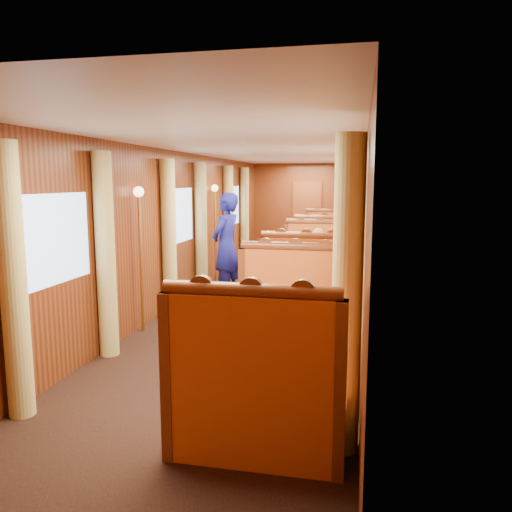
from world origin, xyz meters
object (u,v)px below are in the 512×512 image
(banquette_near_aft, at_px, (293,324))
(rose_vase_far, at_px, (329,230))
(tea_tray, at_px, (269,322))
(steward, at_px, (226,246))
(table_far, at_px, (328,254))
(teapot_left, at_px, (259,315))
(fruit_plate, at_px, (314,324))
(teapot_back, at_px, (265,312))
(banquette_mid_aft, at_px, (319,270))
(passenger, at_px, (318,255))
(banquette_far_aft, at_px, (330,246))
(banquette_near_fwd, at_px, (256,402))
(rose_vase_mid, at_px, (314,250))
(banquette_mid_fwd, at_px, (307,295))
(banquette_far_fwd, at_px, (324,258))
(table_mid, at_px, (313,284))
(teapot_right, at_px, (270,318))
(table_near, at_px, (278,360))

(banquette_near_aft, height_order, rose_vase_far, banquette_near_aft)
(tea_tray, relative_size, steward, 0.19)
(table_far, bearing_deg, teapot_left, -91.37)
(banquette_near_aft, distance_m, fruit_plate, 1.20)
(teapot_left, xyz_separation_m, teapot_back, (0.03, 0.15, -0.01))
(banquette_mid_aft, bearing_deg, passenger, -90.00)
(table_far, distance_m, banquette_far_aft, 1.02)
(banquette_near_fwd, bearing_deg, tea_tray, 94.44)
(banquette_near_aft, relative_size, rose_vase_far, 3.72)
(tea_tray, bearing_deg, passenger, 89.06)
(fruit_plate, distance_m, rose_vase_mid, 3.63)
(banquette_mid_fwd, distance_m, banquette_far_fwd, 3.50)
(steward, bearing_deg, banquette_near_fwd, 32.60)
(table_mid, height_order, table_far, same)
(banquette_mid_fwd, distance_m, banquette_far_aft, 5.53)
(banquette_near_aft, distance_m, tea_tray, 1.15)
(table_far, distance_m, rose_vase_far, 0.55)
(teapot_right, height_order, rose_vase_far, rose_vase_far)
(table_near, distance_m, fruit_plate, 0.52)
(tea_tray, relative_size, teapot_left, 2.05)
(table_mid, relative_size, banquette_far_fwd, 0.78)
(banquette_near_aft, distance_m, rose_vase_far, 5.98)
(teapot_right, bearing_deg, table_far, 71.73)
(banquette_mid_aft, height_order, banquette_far_aft, same)
(banquette_near_aft, bearing_deg, rose_vase_far, 89.89)
(table_near, distance_m, banquette_near_aft, 1.02)
(banquette_near_fwd, relative_size, teapot_right, 8.47)
(banquette_mid_fwd, bearing_deg, tea_tray, -91.61)
(teapot_back, bearing_deg, banquette_far_aft, 110.04)
(banquette_mid_fwd, bearing_deg, fruit_plate, -82.64)
(table_far, xyz_separation_m, rose_vase_far, (0.01, -0.03, 0.55))
(teapot_right, distance_m, fruit_plate, 0.39)
(table_near, bearing_deg, rose_vase_mid, 89.98)
(banquette_near_fwd, bearing_deg, rose_vase_mid, 89.98)
(fruit_plate, bearing_deg, banquette_far_aft, 92.35)
(banquette_near_fwd, height_order, tea_tray, banquette_near_fwd)
(table_near, relative_size, tea_tray, 3.09)
(banquette_far_fwd, xyz_separation_m, steward, (-1.53, -2.17, 0.49))
(tea_tray, xyz_separation_m, teapot_left, (-0.10, 0.02, 0.06))
(banquette_far_aft, relative_size, teapot_right, 8.47)
(banquette_near_aft, distance_m, banquette_far_fwd, 4.97)
(table_mid, xyz_separation_m, banquette_far_fwd, (0.00, 2.49, 0.05))
(teapot_left, bearing_deg, banquette_mid_fwd, 73.00)
(banquette_near_aft, relative_size, table_far, 1.28)
(table_near, relative_size, fruit_plate, 4.51)
(banquette_near_aft, xyz_separation_m, steward, (-1.53, 2.80, 0.49))
(banquette_far_aft, distance_m, tea_tray, 8.11)
(fruit_plate, bearing_deg, passenger, 94.33)
(tea_tray, xyz_separation_m, teapot_right, (0.02, -0.06, 0.06))
(table_far, bearing_deg, steward, -115.61)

